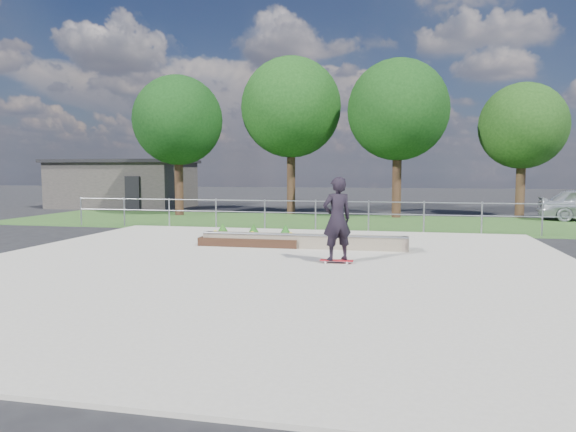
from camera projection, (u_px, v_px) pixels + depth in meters
The scene contains 12 objects.
ground at pixel (267, 267), 12.27m from camera, with size 120.00×120.00×0.00m, color black.
grass_verge at pixel (328, 222), 22.99m from camera, with size 30.00×8.00×0.02m, color #294C1E.
concrete_slab at pixel (267, 266), 12.27m from camera, with size 15.00×15.00×0.06m, color #A39E91.
fence at pixel (316, 211), 19.51m from camera, with size 20.06×0.06×1.20m.
building at pixel (124, 183), 32.58m from camera, with size 8.40×5.40×3.00m.
tree_far_left at pixel (178, 121), 26.17m from camera, with size 4.55×4.55×7.15m.
tree_mid_left at pixel (291, 108), 26.92m from camera, with size 5.25×5.25×8.25m.
tree_mid_right at pixel (398, 110), 24.84m from camera, with size 4.90×4.90×7.70m.
tree_far_right at pixel (523, 126), 25.12m from camera, with size 4.20×4.20×6.60m.
grind_ledge at pixel (303, 241), 14.89m from camera, with size 6.00×0.44×0.43m.
planter_bed at pixel (252, 238), 15.60m from camera, with size 3.00×1.20×0.61m.
skateboarder at pixel (337, 219), 12.32m from camera, with size 0.88×0.78×2.09m.
Camera 1 is at (3.01, -11.75, 2.29)m, focal length 32.00 mm.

